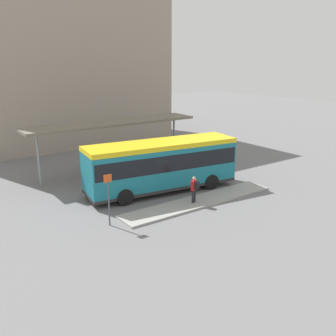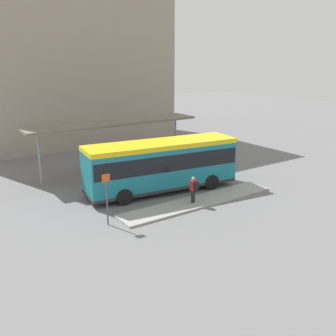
% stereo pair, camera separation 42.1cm
% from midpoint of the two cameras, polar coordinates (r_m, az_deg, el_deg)
% --- Properties ---
extents(ground_plane, '(120.00, 120.00, 0.00)m').
position_cam_midpoint_polar(ground_plane, '(25.01, -1.42, -3.50)').
color(ground_plane, slate).
extents(curb_island, '(10.62, 1.80, 0.12)m').
position_cam_midpoint_polar(curb_island, '(23.08, 4.29, -5.09)').
color(curb_island, '#9E9E99').
rests_on(curb_island, ground_plane).
extents(city_bus, '(10.31, 3.86, 3.34)m').
position_cam_midpoint_polar(city_bus, '(24.43, -1.44, 0.80)').
color(city_bus, '#197284').
rests_on(city_bus, ground_plane).
extents(pedestrian_waiting, '(0.47, 0.50, 1.62)m').
position_cam_midpoint_polar(pedestrian_waiting, '(22.40, 3.53, -3.05)').
color(pedestrian_waiting, '#232328').
rests_on(pedestrian_waiting, curb_island).
extents(bicycle_black, '(0.48, 1.56, 0.67)m').
position_cam_midpoint_polar(bicycle_black, '(32.09, 6.26, 1.49)').
color(bicycle_black, black).
rests_on(bicycle_black, ground_plane).
extents(bicycle_green, '(0.48, 1.60, 0.70)m').
position_cam_midpoint_polar(bicycle_green, '(32.68, 5.45, 1.80)').
color(bicycle_green, black).
rests_on(bicycle_green, ground_plane).
extents(bicycle_red, '(0.48, 1.52, 0.66)m').
position_cam_midpoint_polar(bicycle_red, '(33.18, 4.47, 2.01)').
color(bicycle_red, black).
rests_on(bicycle_red, ground_plane).
extents(station_shelter, '(13.51, 2.61, 3.92)m').
position_cam_midpoint_polar(station_shelter, '(28.79, -8.85, 6.70)').
color(station_shelter, '#706656').
rests_on(station_shelter, ground_plane).
extents(platform_sign, '(0.44, 0.08, 2.80)m').
position_cam_midpoint_polar(platform_sign, '(19.66, -9.65, -4.46)').
color(platform_sign, '#4C4C51').
rests_on(platform_sign, ground_plane).
extents(station_building, '(20.90, 12.39, 16.82)m').
position_cam_midpoint_polar(station_building, '(42.32, -17.01, 15.48)').
color(station_building, gray).
rests_on(station_building, ground_plane).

